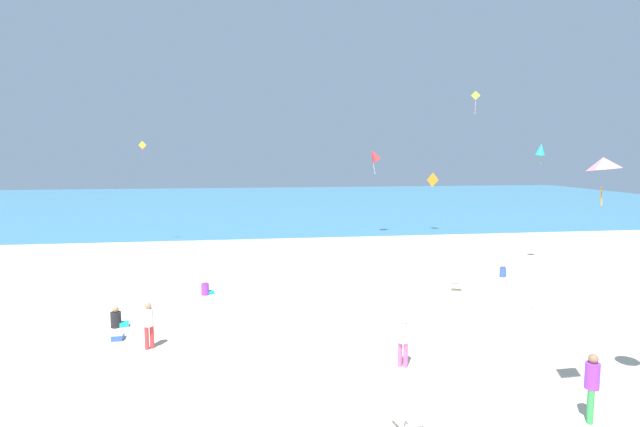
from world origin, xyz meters
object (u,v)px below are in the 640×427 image
object	(u,v)px
person_3	(149,322)
person_0	(117,319)
person_2	(592,383)
kite_yellow	(142,146)
person_1	(206,289)
kite_orange	(433,180)
beach_chair_mid_beach	(456,284)
cooler_box	(118,336)
kite_teal	(541,150)
person_4	(403,338)
kite_red	(374,155)
kite_pink	(603,164)
kite_lime	(476,97)
person_6	(503,272)
beach_chair_near_camera	(405,418)

from	to	relation	value
person_3	person_0	bearing A→B (deg)	-178.08
person_2	kite_yellow	world-z (taller)	kite_yellow
person_1	kite_orange	size ratio (longest dim) A/B	0.40
person_0	person_2	world-z (taller)	person_2
person_3	person_1	bearing A→B (deg)	136.38
person_2	person_0	bearing A→B (deg)	179.24
beach_chair_mid_beach	person_2	bearing A→B (deg)	7.88
cooler_box	person_0	world-z (taller)	person_0
kite_teal	kite_orange	distance (m)	13.14
beach_chair_mid_beach	person_4	world-z (taller)	person_4
person_3	kite_red	distance (m)	26.11
kite_pink	kite_orange	size ratio (longest dim) A/B	0.60
kite_teal	kite_lime	size ratio (longest dim) A/B	0.79
beach_chair_mid_beach	kite_teal	bearing A→B (deg)	139.57
kite_teal	kite_yellow	distance (m)	25.57
cooler_box	person_2	xyz separation A→B (m)	(12.59, -7.38, 0.86)
person_3	kite_lime	bearing A→B (deg)	97.42
person_0	person_6	world-z (taller)	person_0
cooler_box	person_4	bearing A→B (deg)	-21.75
person_1	beach_chair_near_camera	bearing A→B (deg)	-96.47
beach_chair_mid_beach	person_6	world-z (taller)	person_6
person_4	kite_teal	world-z (taller)	kite_teal
cooler_box	kite_pink	distance (m)	15.71
person_3	kite_teal	world-z (taller)	kite_teal
beach_chair_mid_beach	beach_chair_near_camera	bearing A→B (deg)	-12.11
beach_chair_near_camera	person_0	distance (m)	11.88
person_1	kite_red	world-z (taller)	kite_red
person_1	person_0	bearing A→B (deg)	-156.76
kite_pink	cooler_box	bearing A→B (deg)	148.19
person_4	kite_yellow	bearing A→B (deg)	-119.37
kite_teal	kite_yellow	bearing A→B (deg)	157.23
person_0	kite_pink	bearing A→B (deg)	-46.67
kite_teal	person_0	bearing A→B (deg)	-160.25
person_1	person_4	distance (m)	11.12
person_6	beach_chair_mid_beach	bearing A→B (deg)	158.54
beach_chair_mid_beach	kite_teal	xyz separation A→B (m)	(6.76, 4.47, 6.38)
person_2	person_6	distance (m)	15.00
person_1	kite_teal	world-z (taller)	kite_teal
beach_chair_mid_beach	kite_teal	size ratio (longest dim) A/B	0.59
beach_chair_near_camera	kite_red	bearing A→B (deg)	67.59
kite_yellow	kite_lime	bearing A→B (deg)	-14.17
kite_lime	kite_red	distance (m)	9.52
cooler_box	person_3	distance (m)	1.80
beach_chair_near_camera	person_1	bearing A→B (deg)	104.32
beach_chair_near_camera	cooler_box	size ratio (longest dim) A/B	1.58
beach_chair_near_camera	kite_pink	xyz separation A→B (m)	(4.20, -0.65, 5.97)
kite_pink	kite_red	size ratio (longest dim) A/B	0.54
beach_chair_near_camera	person_6	xyz separation A→B (m)	(9.69, 13.65, 0.03)
person_4	person_6	world-z (taller)	person_4
person_2	kite_teal	distance (m)	19.35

